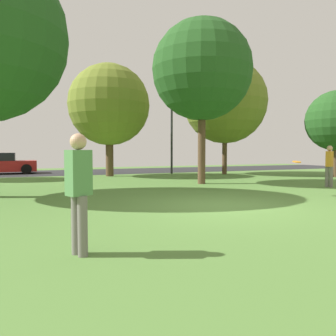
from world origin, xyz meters
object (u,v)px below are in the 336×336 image
(frisbee_disc, at_px, (297,162))
(person_thrower, at_px, (79,188))
(birch_tree_lone, at_px, (225,102))
(person_catcher, at_px, (329,164))
(parked_car_red, at_px, (1,164))
(oak_tree_center, at_px, (202,70))
(street_lamp_post, at_px, (172,139))
(maple_tree_near, at_px, (109,105))

(frisbee_disc, bearing_deg, person_thrower, -154.53)
(birch_tree_lone, xyz_separation_m, person_catcher, (-0.21, -8.18, -3.64))
(person_catcher, height_order, parked_car_red, person_catcher)
(oak_tree_center, distance_m, parked_car_red, 14.51)
(person_thrower, relative_size, person_catcher, 1.02)
(oak_tree_center, bearing_deg, birch_tree_lone, 48.48)
(person_thrower, bearing_deg, birch_tree_lone, 25.18)
(person_thrower, bearing_deg, street_lamp_post, 36.60)
(birch_tree_lone, xyz_separation_m, oak_tree_center, (-4.34, -4.90, 0.48))
(frisbee_disc, distance_m, street_lamp_post, 11.41)
(maple_tree_near, height_order, street_lamp_post, maple_tree_near)
(birch_tree_lone, xyz_separation_m, person_thrower, (-10.88, -13.27, -3.62))
(birch_tree_lone, height_order, frisbee_disc, birch_tree_lone)
(frisbee_disc, bearing_deg, parked_car_red, 122.32)
(frisbee_disc, xyz_separation_m, parked_car_red, (-9.76, 15.42, -0.50))
(person_thrower, bearing_deg, oak_tree_center, 26.52)
(birch_tree_lone, relative_size, person_catcher, 4.25)
(street_lamp_post, bearing_deg, person_catcher, -74.20)
(frisbee_disc, bearing_deg, street_lamp_post, 87.76)
(oak_tree_center, distance_m, person_catcher, 6.70)
(person_catcher, distance_m, frisbee_disc, 3.57)
(frisbee_disc, bearing_deg, maple_tree_near, 109.14)
(person_catcher, height_order, frisbee_disc, person_catcher)
(person_thrower, bearing_deg, person_catcher, 0.00)
(birch_tree_lone, xyz_separation_m, maple_tree_near, (-7.18, 1.09, -0.44))
(birch_tree_lone, distance_m, maple_tree_near, 7.27)
(maple_tree_near, distance_m, street_lamp_post, 4.63)
(birch_tree_lone, height_order, oak_tree_center, oak_tree_center)
(birch_tree_lone, distance_m, person_thrower, 17.53)
(oak_tree_center, distance_m, person_thrower, 11.38)
(frisbee_disc, bearing_deg, birch_tree_lone, 70.57)
(maple_tree_near, bearing_deg, person_thrower, -104.45)
(maple_tree_near, relative_size, parked_car_red, 1.58)
(maple_tree_near, distance_m, oak_tree_center, 6.70)
(birch_tree_lone, bearing_deg, person_thrower, -129.35)
(maple_tree_near, xyz_separation_m, person_thrower, (-3.70, -14.36, -3.18))
(birch_tree_lone, distance_m, person_catcher, 8.96)
(frisbee_disc, xyz_separation_m, street_lamp_post, (0.44, 11.34, 1.12))
(person_catcher, xyz_separation_m, frisbee_disc, (-3.22, -1.53, 0.19))
(street_lamp_post, bearing_deg, maple_tree_near, -172.76)
(frisbee_disc, relative_size, parked_car_red, 0.07)
(birch_tree_lone, distance_m, frisbee_disc, 10.87)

